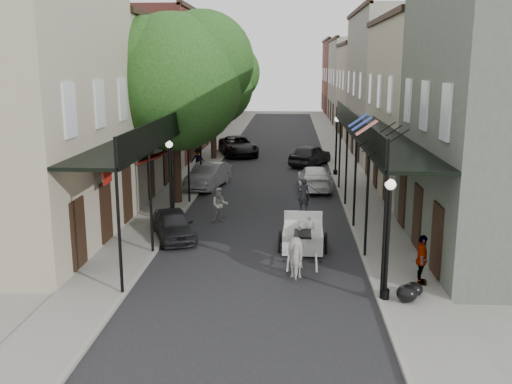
# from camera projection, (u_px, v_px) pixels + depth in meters

# --- Properties ---
(ground) EXTENTS (140.00, 140.00, 0.00)m
(ground) POSITION_uv_depth(u_px,v_px,m) (254.00, 276.00, 19.53)
(ground) COLOR gray
(ground) RESTS_ON ground
(road) EXTENTS (8.00, 90.00, 0.01)m
(road) POSITION_uv_depth(u_px,v_px,m) (273.00, 170.00, 39.01)
(road) COLOR black
(road) RESTS_ON ground
(sidewalk_left) EXTENTS (2.20, 90.00, 0.12)m
(sidewalk_left) POSITION_uv_depth(u_px,v_px,m) (200.00, 168.00, 39.29)
(sidewalk_left) COLOR gray
(sidewalk_left) RESTS_ON ground
(sidewalk_right) EXTENTS (2.20, 90.00, 0.12)m
(sidewalk_right) POSITION_uv_depth(u_px,v_px,m) (346.00, 170.00, 38.70)
(sidewalk_right) COLOR gray
(sidewalk_right) RESTS_ON ground
(building_row_left) EXTENTS (5.00, 80.00, 10.50)m
(building_row_left) POSITION_uv_depth(u_px,v_px,m) (175.00, 86.00, 48.11)
(building_row_left) COLOR #A09680
(building_row_left) RESTS_ON ground
(building_row_right) EXTENTS (5.00, 80.00, 10.50)m
(building_row_right) POSITION_uv_depth(u_px,v_px,m) (381.00, 87.00, 47.08)
(building_row_right) COLOR gray
(building_row_right) RESTS_ON ground
(gallery_left) EXTENTS (2.20, 18.05, 4.88)m
(gallery_left) POSITION_uv_depth(u_px,v_px,m) (158.00, 133.00, 25.72)
(gallery_left) COLOR black
(gallery_left) RESTS_ON sidewalk_left
(gallery_right) EXTENTS (2.20, 18.05, 4.88)m
(gallery_right) POSITION_uv_depth(u_px,v_px,m) (372.00, 134.00, 25.15)
(gallery_right) COLOR black
(gallery_right) RESTS_ON sidewalk_right
(tree_near) EXTENTS (7.31, 6.80, 9.63)m
(tree_near) POSITION_uv_depth(u_px,v_px,m) (183.00, 76.00, 28.27)
(tree_near) COLOR #382619
(tree_near) RESTS_ON sidewalk_left
(tree_far) EXTENTS (6.45, 6.00, 8.61)m
(tree_far) POSITION_uv_depth(u_px,v_px,m) (218.00, 81.00, 42.05)
(tree_far) COLOR #382619
(tree_far) RESTS_ON sidewalk_left
(lamppost_right_near) EXTENTS (0.32, 0.32, 3.71)m
(lamppost_right_near) POSITION_uv_depth(u_px,v_px,m) (388.00, 238.00, 16.89)
(lamppost_right_near) COLOR black
(lamppost_right_near) RESTS_ON sidewalk_right
(lamppost_left) EXTENTS (0.32, 0.32, 3.71)m
(lamppost_left) POSITION_uv_depth(u_px,v_px,m) (170.00, 181.00, 25.17)
(lamppost_left) COLOR black
(lamppost_left) RESTS_ON sidewalk_left
(lamppost_right_far) EXTENTS (0.32, 0.32, 3.71)m
(lamppost_right_far) POSITION_uv_depth(u_px,v_px,m) (336.00, 145.00, 36.37)
(lamppost_right_far) COLOR black
(lamppost_right_far) RESTS_ON sidewalk_right
(horse) EXTENTS (1.02, 2.15, 1.79)m
(horse) POSITION_uv_depth(u_px,v_px,m) (302.00, 248.00, 19.66)
(horse) COLOR silver
(horse) RESTS_ON ground
(carriage) EXTENTS (1.92, 2.68, 3.00)m
(carriage) POSITION_uv_depth(u_px,v_px,m) (303.00, 219.00, 22.31)
(carriage) COLOR black
(carriage) RESTS_ON ground
(pedestrian_walking) EXTENTS (0.89, 0.76, 1.61)m
(pedestrian_walking) POSITION_uv_depth(u_px,v_px,m) (220.00, 205.00, 25.98)
(pedestrian_walking) COLOR #9EA096
(pedestrian_walking) RESTS_ON ground
(pedestrian_sidewalk_left) EXTENTS (0.99, 0.61, 1.49)m
(pedestrian_sidewalk_left) POSITION_uv_depth(u_px,v_px,m) (198.00, 159.00, 38.05)
(pedestrian_sidewalk_left) COLOR gray
(pedestrian_sidewalk_left) RESTS_ON sidewalk_left
(pedestrian_sidewalk_right) EXTENTS (0.59, 1.02, 1.64)m
(pedestrian_sidewalk_right) POSITION_uv_depth(u_px,v_px,m) (422.00, 260.00, 18.32)
(pedestrian_sidewalk_right) COLOR gray
(pedestrian_sidewalk_right) RESTS_ON sidewalk_right
(car_left_near) EXTENTS (2.66, 3.90, 1.23)m
(car_left_near) POSITION_uv_depth(u_px,v_px,m) (173.00, 224.00, 23.51)
(car_left_near) COLOR black
(car_left_near) RESTS_ON ground
(car_left_mid) EXTENTS (2.37, 4.61, 1.45)m
(car_left_mid) POSITION_uv_depth(u_px,v_px,m) (208.00, 176.00, 33.22)
(car_left_mid) COLOR gray
(car_left_mid) RESTS_ON ground
(car_left_far) EXTENTS (3.89, 5.94, 1.52)m
(car_left_far) POSITION_uv_depth(u_px,v_px,m) (238.00, 146.00, 45.03)
(car_left_far) COLOR black
(car_left_far) RESTS_ON ground
(car_right_near) EXTENTS (1.89, 4.60, 1.33)m
(car_right_near) POSITION_uv_depth(u_px,v_px,m) (315.00, 178.00, 32.86)
(car_right_near) COLOR silver
(car_right_near) RESTS_ON ground
(car_right_far) EXTENTS (3.48, 4.86, 1.54)m
(car_right_far) POSITION_uv_depth(u_px,v_px,m) (310.00, 155.00, 40.56)
(car_right_far) COLOR black
(car_right_far) RESTS_ON ground
(trash_bags) EXTENTS (0.89, 1.04, 0.53)m
(trash_bags) POSITION_uv_depth(u_px,v_px,m) (410.00, 292.00, 17.19)
(trash_bags) COLOR black
(trash_bags) RESTS_ON sidewalk_right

